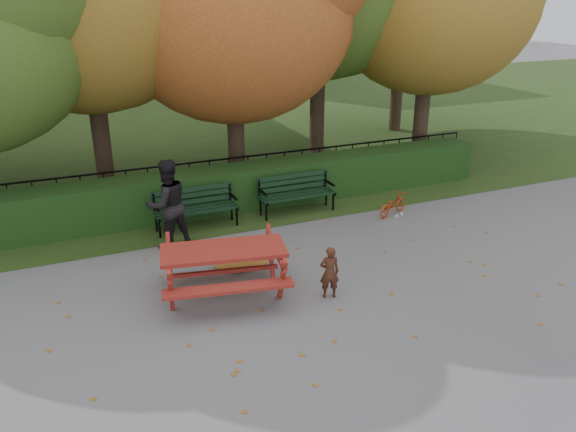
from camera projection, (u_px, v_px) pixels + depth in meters
name	position (u px, v px, depth m)	size (l,w,h in m)	color
ground	(325.00, 292.00, 9.72)	(90.00, 90.00, 0.00)	slate
grass_strip	(161.00, 126.00, 21.65)	(90.00, 90.00, 0.00)	#213714
hedge	(240.00, 187.00, 13.37)	(13.00, 0.90, 1.00)	black
iron_fence	(230.00, 176.00, 14.04)	(14.00, 0.04, 1.02)	black
bench_left	(195.00, 205.00, 12.20)	(1.80, 0.57, 0.88)	black
bench_right	(296.00, 191.00, 13.08)	(1.80, 0.57, 0.88)	black
picnic_table	(224.00, 259.00, 9.35)	(2.34, 2.03, 1.00)	maroon
leaf_pile	(242.00, 263.00, 10.67)	(1.04, 0.72, 0.07)	brown
leaf_scatter	(317.00, 284.00, 9.97)	(9.00, 5.70, 0.01)	brown
child	(329.00, 272.00, 9.39)	(0.34, 0.22, 0.93)	#3F2014
adult	(168.00, 204.00, 11.10)	(0.89, 0.70, 1.84)	black
bicycle	(393.00, 204.00, 12.99)	(0.34, 0.97, 0.51)	#B42E10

